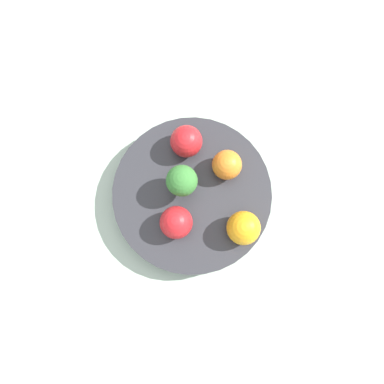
% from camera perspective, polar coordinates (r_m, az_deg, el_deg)
% --- Properties ---
extents(ground_plane, '(6.00, 6.00, 0.00)m').
position_cam_1_polar(ground_plane, '(0.63, 0.00, -1.08)').
color(ground_plane, gray).
extents(table_surface, '(1.20, 1.20, 0.02)m').
position_cam_1_polar(table_surface, '(0.62, 0.00, -0.93)').
color(table_surface, '#B2C6B2').
rests_on(table_surface, ground_plane).
extents(bowl, '(0.25, 0.25, 0.04)m').
position_cam_1_polar(bowl, '(0.59, 0.00, -0.49)').
color(bowl, '#2D2D33').
rests_on(bowl, table_surface).
extents(broccoli, '(0.05, 0.05, 0.06)m').
position_cam_1_polar(broccoli, '(0.54, -1.55, 1.70)').
color(broccoli, '#99C17A').
rests_on(broccoli, bowl).
extents(apple_red, '(0.05, 0.05, 0.05)m').
position_cam_1_polar(apple_red, '(0.57, -0.87, 7.73)').
color(apple_red, red).
rests_on(apple_red, bowl).
extents(apple_green, '(0.05, 0.05, 0.05)m').
position_cam_1_polar(apple_green, '(0.55, -2.43, -4.65)').
color(apple_green, red).
rests_on(apple_green, bowl).
extents(orange_front, '(0.05, 0.05, 0.05)m').
position_cam_1_polar(orange_front, '(0.56, 5.34, 4.14)').
color(orange_front, orange).
rests_on(orange_front, bowl).
extents(orange_back, '(0.05, 0.05, 0.05)m').
position_cam_1_polar(orange_back, '(0.55, 7.71, -5.64)').
color(orange_back, orange).
rests_on(orange_back, bowl).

